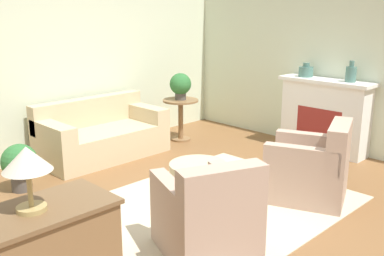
{
  "coord_description": "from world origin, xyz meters",
  "views": [
    {
      "loc": [
        -3.45,
        -3.05,
        2.11
      ],
      "look_at": [
        0.15,
        0.55,
        0.75
      ],
      "focal_mm": 42.0,
      "sensor_mm": 36.0,
      "label": 1
    }
  ],
  "objects": [
    {
      "name": "ground_plane",
      "position": [
        0.0,
        0.0,
        0.0
      ],
      "size": [
        16.0,
        16.0,
        0.0
      ],
      "primitive_type": "plane",
      "color": "brown"
    },
    {
      "name": "wall_back",
      "position": [
        0.0,
        2.9,
        1.4
      ],
      "size": [
        9.69,
        0.12,
        2.8
      ],
      "color": "beige",
      "rests_on": "ground_plane"
    },
    {
      "name": "wall_right",
      "position": [
        2.84,
        0.0,
        1.4
      ],
      "size": [
        0.12,
        9.55,
        2.8
      ],
      "color": "beige",
      "rests_on": "ground_plane"
    },
    {
      "name": "rug",
      "position": [
        0.0,
        0.0,
        0.01
      ],
      "size": [
        2.83,
        2.3,
        0.01
      ],
      "color": "beige",
      "rests_on": "ground_plane"
    },
    {
      "name": "couch",
      "position": [
        0.06,
        2.34,
        0.31
      ],
      "size": [
        1.81,
        0.9,
        0.83
      ],
      "color": "#C6B289",
      "rests_on": "ground_plane"
    },
    {
      "name": "armchair_left",
      "position": [
        -0.86,
        -0.65,
        0.35
      ],
      "size": [
        0.99,
        1.05,
        0.91
      ],
      "color": "tan",
      "rests_on": "rug"
    },
    {
      "name": "armchair_right",
      "position": [
        0.86,
        -0.65,
        0.35
      ],
      "size": [
        0.99,
        1.05,
        0.91
      ],
      "color": "tan",
      "rests_on": "rug"
    },
    {
      "name": "ottoman_table",
      "position": [
        -0.03,
        0.27,
        0.27
      ],
      "size": [
        0.66,
        0.66,
        0.41
      ],
      "color": "#C6B289",
      "rests_on": "rug"
    },
    {
      "name": "side_table",
      "position": [
        1.47,
        2.13,
        0.47
      ],
      "size": [
        0.58,
        0.58,
        0.68
      ],
      "color": "olive",
      "rests_on": "ground_plane"
    },
    {
      "name": "fireplace",
      "position": [
        2.59,
        0.17,
        0.58
      ],
      "size": [
        0.44,
        1.4,
        1.1
      ],
      "color": "white",
      "rests_on": "ground_plane"
    },
    {
      "name": "vase_mantel_near",
      "position": [
        2.58,
        0.53,
        1.19
      ],
      "size": [
        0.22,
        0.22,
        0.21
      ],
      "color": "#477066",
      "rests_on": "fireplace"
    },
    {
      "name": "vase_mantel_far",
      "position": [
        2.58,
        -0.18,
        1.22
      ],
      "size": [
        0.15,
        0.15,
        0.3
      ],
      "color": "#477066",
      "rests_on": "fireplace"
    },
    {
      "name": "potted_plant_on_side_table",
      "position": [
        1.47,
        2.13,
        0.92
      ],
      "size": [
        0.35,
        0.35,
        0.43
      ],
      "color": "#4C4742",
      "rests_on": "side_table"
    },
    {
      "name": "potted_plant_floor",
      "position": [
        -1.35,
        1.93,
        0.33
      ],
      "size": [
        0.42,
        0.42,
        0.57
      ],
      "color": "#4C4742",
      "rests_on": "ground_plane"
    },
    {
      "name": "table_lamp",
      "position": [
        -2.39,
        -0.65,
        1.25
      ],
      "size": [
        0.29,
        0.29,
        0.4
      ],
      "color": "tan",
      "rests_on": "dresser"
    }
  ]
}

